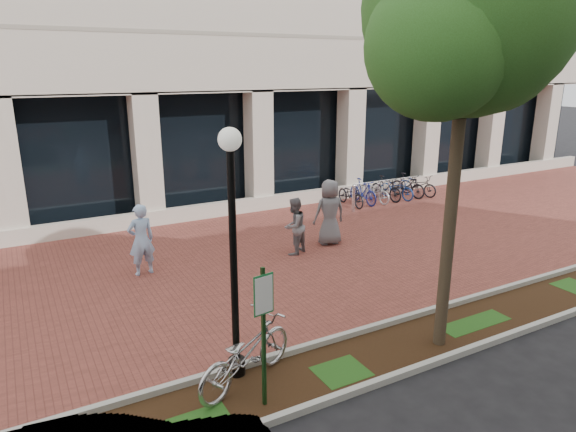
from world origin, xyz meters
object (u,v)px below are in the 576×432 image
lamppost (233,243)px  bike_rack_cluster (386,189)px  parking_sign (264,320)px  locked_bicycle (246,353)px  pedestrian_right (330,212)px  street_tree (469,24)px  pedestrian_mid (294,226)px  bollard (354,198)px  pedestrian_left (141,240)px

lamppost → bike_rack_cluster: 12.78m
parking_sign → bike_rack_cluster: bearing=33.9°
locked_bicycle → pedestrian_right: size_ratio=1.10×
street_tree → pedestrian_mid: street_tree is taller
pedestrian_right → bollard: (2.66, 2.48, -0.45)m
lamppost → pedestrian_mid: lamppost is taller
lamppost → bike_rack_cluster: size_ratio=1.00×
lamppost → street_tree: street_tree is taller
lamppost → pedestrian_right: size_ratio=2.16×
street_tree → pedestrian_left: street_tree is taller
street_tree → pedestrian_mid: size_ratio=4.73×
bike_rack_cluster → bollard: bearing=-164.6°
bollard → pedestrian_left: bearing=-164.7°
lamppost → bike_rack_cluster: bearing=39.6°
street_tree → bike_rack_cluster: 11.92m
street_tree → bollard: bearing=64.5°
street_tree → pedestrian_right: bearing=77.7°
parking_sign → locked_bicycle: size_ratio=1.07×
locked_bicycle → bollard: (7.64, 7.62, -0.04)m
pedestrian_left → parking_sign: bearing=86.5°
lamppost → pedestrian_mid: size_ratio=2.59×
lamppost → bike_rack_cluster: (9.74, 8.06, -1.89)m
lamppost → pedestrian_mid: 6.11m
pedestrian_mid → pedestrian_left: bearing=-34.2°
bollard → pedestrian_mid: bearing=-145.6°
bike_rack_cluster → locked_bicycle: bearing=-143.5°
bollard → bike_rack_cluster: size_ratio=0.24×
lamppost → pedestrian_left: size_ratio=2.28×
pedestrian_left → bollard: pedestrian_left is taller
locked_bicycle → pedestrian_mid: 6.13m
pedestrian_left → pedestrian_right: 5.32m
street_tree → pedestrian_right: (1.25, 5.70, -4.67)m
pedestrian_mid → bollard: 4.82m
pedestrian_mid → pedestrian_right: 1.34m
bollard → bike_rack_cluster: bearing=19.6°
parking_sign → pedestrian_mid: parking_sign is taller
parking_sign → lamppost: 1.31m
pedestrian_mid → bike_rack_cluster: (6.04, 3.45, -0.35)m
pedestrian_right → bike_rack_cluster: pedestrian_right is taller
pedestrian_mid → pedestrian_right: pedestrian_right is taller
pedestrian_right → bike_rack_cluster: (4.73, 3.22, -0.51)m
pedestrian_left → pedestrian_right: size_ratio=0.95×
pedestrian_mid → bollard: pedestrian_mid is taller
locked_bicycle → pedestrian_left: 5.46m
parking_sign → pedestrian_left: bearing=84.2°
street_tree → pedestrian_left: size_ratio=4.17×
lamppost → pedestrian_mid: bearing=51.2°
pedestrian_right → bike_rack_cluster: size_ratio=0.47×
lamppost → street_tree: size_ratio=0.55×
lamppost → pedestrian_mid: (3.71, 4.60, -1.54)m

